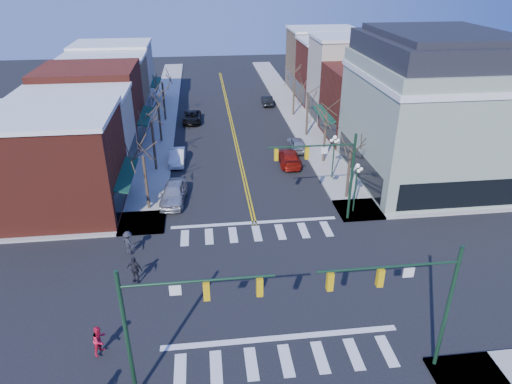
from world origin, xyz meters
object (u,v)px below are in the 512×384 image
object	(u,v)px
car_left_near	(174,193)
car_right_far	(267,100)
car_left_far	(192,117)
pedestrian_dark_b	(128,242)
lamppost_corner	(356,180)
car_right_mid	(297,144)
lamppost_midblock	(334,150)
car_right_near	(289,158)
pedestrian_red_b	(100,340)
victorian_corner	(429,109)
car_left_mid	(177,157)
pedestrian_dark_a	(135,269)

from	to	relation	value
car_left_near	car_right_far	bearing A→B (deg)	72.70
car_left_far	pedestrian_dark_b	size ratio (longest dim) A/B	2.78
lamppost_corner	car_right_far	distance (m)	32.23
car_right_mid	car_right_far	size ratio (longest dim) A/B	1.03
pedestrian_dark_b	lamppost_corner	bearing A→B (deg)	-120.49
car_left_near	car_left_far	bearing A→B (deg)	91.86
lamppost_midblock	car_left_near	bearing A→B (deg)	-168.73
car_left_far	car_right_near	world-z (taller)	car_right_near
pedestrian_red_b	lamppost_midblock	bearing A→B (deg)	-13.03
pedestrian_red_b	pedestrian_dark_b	world-z (taller)	pedestrian_dark_b
victorian_corner	lamppost_midblock	xyz separation A→B (m)	(-8.30, 0.50, -3.70)
victorian_corner	pedestrian_dark_b	world-z (taller)	victorian_corner
lamppost_midblock	pedestrian_dark_b	xyz separation A→B (m)	(-17.36, -10.52, -1.95)
car_left_far	pedestrian_red_b	world-z (taller)	pedestrian_red_b
lamppost_midblock	car_left_mid	world-z (taller)	lamppost_midblock
pedestrian_dark_b	pedestrian_dark_a	bearing A→B (deg)	150.12
car_left_far	pedestrian_dark_a	xyz separation A→B (m)	(-3.43, -32.58, 0.39)
victorian_corner	car_left_mid	distance (m)	24.42
lamppost_corner	car_left_far	size ratio (longest dim) A/B	0.90
lamppost_midblock	pedestrian_red_b	xyz separation A→B (m)	(-17.66, -19.64, -1.96)
car_left_near	car_right_near	world-z (taller)	car_left_near
car_right_near	car_right_far	world-z (taller)	car_right_near
lamppost_corner	pedestrian_dark_b	distance (m)	17.93
lamppost_midblock	car_right_far	distance (m)	25.78
pedestrian_dark_a	pedestrian_red_b	bearing A→B (deg)	-77.14
pedestrian_red_b	pedestrian_dark_b	size ratio (longest dim) A/B	0.99
victorian_corner	car_right_far	world-z (taller)	victorian_corner
lamppost_midblock	car_left_mid	bearing A→B (deg)	159.27
car_right_near	car_right_mid	world-z (taller)	car_right_near
pedestrian_dark_b	car_right_far	bearing A→B (deg)	-65.90
victorian_corner	lamppost_corner	xyz separation A→B (m)	(-8.30, -6.00, -3.70)
pedestrian_dark_a	car_right_far	bearing A→B (deg)	93.70
car_left_far	car_right_far	size ratio (longest dim) A/B	1.20
car_left_far	pedestrian_dark_a	world-z (taller)	pedestrian_dark_a
lamppost_midblock	car_left_mid	size ratio (longest dim) A/B	1.03
car_right_near	car_right_far	xyz separation A→B (m)	(0.88, 21.63, -0.06)
pedestrian_dark_a	lamppost_corner	bearing A→B (deg)	47.06
lamppost_corner	car_right_far	size ratio (longest dim) A/B	1.08
car_right_far	pedestrian_dark_a	xyz separation A→B (m)	(-14.05, -39.33, 0.39)
victorian_corner	car_right_mid	world-z (taller)	victorian_corner
victorian_corner	car_right_far	xyz separation A→B (m)	(-10.82, 26.05, -6.00)
pedestrian_red_b	car_right_far	bearing A→B (deg)	10.41
victorian_corner	pedestrian_dark_a	size ratio (longest dim) A/B	7.87
car_right_mid	pedestrian_dark_a	distance (m)	26.07
car_left_far	car_right_mid	xyz separation A→B (m)	(11.34, -11.11, 0.04)
car_left_near	car_left_mid	size ratio (longest dim) A/B	1.16
lamppost_corner	pedestrian_dark_a	xyz separation A→B (m)	(-16.57, -7.27, -1.91)
car_left_mid	pedestrian_dark_a	xyz separation A→B (m)	(-1.97, -19.30, 0.36)
lamppost_corner	pedestrian_dark_b	xyz separation A→B (m)	(-17.36, -4.02, -1.95)
car_right_near	pedestrian_dark_b	distance (m)	20.09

